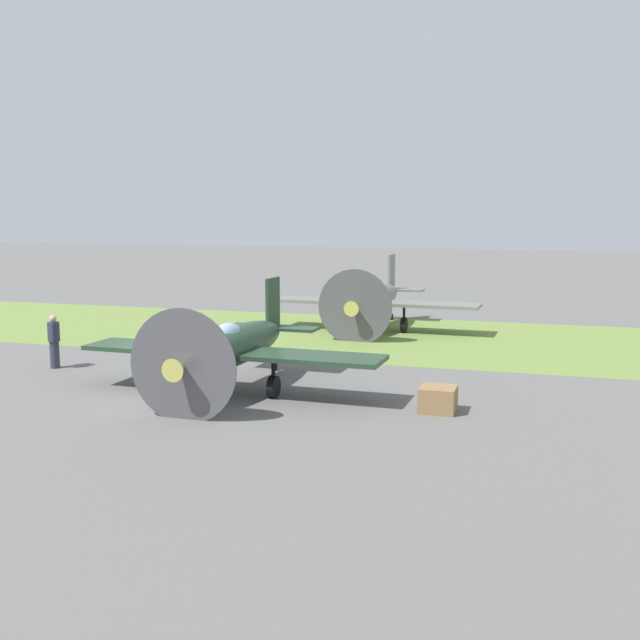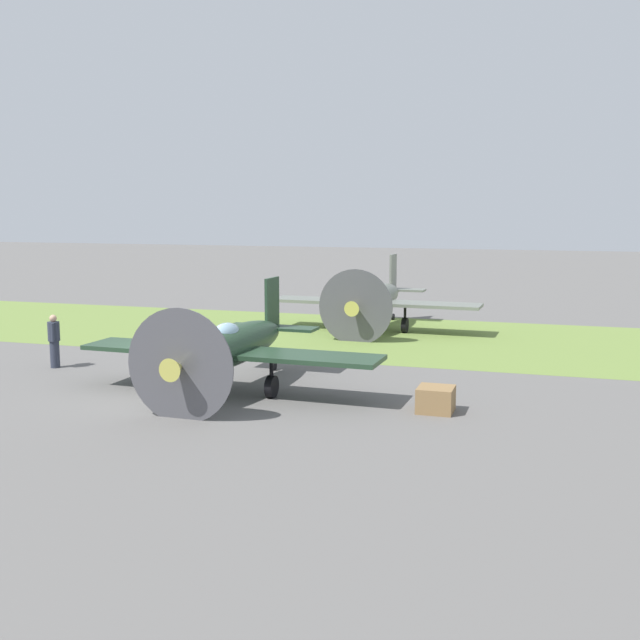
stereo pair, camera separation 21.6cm
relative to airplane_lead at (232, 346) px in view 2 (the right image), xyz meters
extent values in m
plane|color=#605E5B|center=(1.61, 0.50, -1.30)|extent=(160.00, 160.00, 0.00)
cube|color=olive|center=(1.61, -10.33, -1.30)|extent=(120.00, 11.00, 0.01)
ellipsoid|color=#233D28|center=(0.00, -0.14, 0.01)|extent=(1.28, 6.15, 1.12)
cube|color=#233D28|center=(0.01, 0.22, -0.13)|extent=(8.69, 1.76, 0.13)
cube|color=#233D28|center=(-0.08, -2.93, 0.82)|extent=(0.12, 0.99, 1.71)
cube|color=#233D28|center=(-0.08, -2.93, 0.10)|extent=(2.90, 0.89, 0.09)
cone|color=#B7B24C|center=(0.08, 3.15, 0.01)|extent=(0.59, 0.65, 0.58)
cylinder|color=#4C4C51|center=(0.08, 2.97, 0.01)|extent=(2.88, 0.11, 2.88)
ellipsoid|color=#8CB2C6|center=(0.01, 0.40, 0.40)|extent=(0.66, 1.28, 0.63)
cylinder|color=black|center=(-1.30, 0.34, -0.99)|extent=(0.21, 0.62, 0.61)
cylinder|color=black|center=(-1.30, 0.34, -0.56)|extent=(0.11, 0.11, 0.86)
cylinder|color=black|center=(1.31, 0.28, -0.99)|extent=(0.21, 0.62, 0.61)
cylinder|color=black|center=(1.31, 0.28, -0.56)|extent=(0.11, 0.11, 0.86)
cylinder|color=black|center=(-0.08, -3.02, -1.16)|extent=(0.12, 0.29, 0.29)
ellipsoid|color=slate|center=(-1.30, -12.14, 0.04)|extent=(1.34, 6.31, 1.15)
cube|color=slate|center=(-1.29, -11.77, -0.10)|extent=(8.91, 1.84, 0.13)
cube|color=slate|center=(-1.39, -15.00, 0.87)|extent=(0.12, 1.02, 1.76)
cube|color=slate|center=(-1.39, -15.00, 0.13)|extent=(2.98, 0.92, 0.09)
cone|color=#B7B24C|center=(-1.20, -8.77, 0.04)|extent=(0.61, 0.66, 0.59)
cylinder|color=#4C4C51|center=(-1.20, -8.95, 0.04)|extent=(2.96, 0.13, 2.96)
ellipsoid|color=#8CB2C6|center=(-1.28, -11.58, 0.44)|extent=(0.69, 1.31, 0.65)
cylinder|color=black|center=(-2.63, -11.63, -0.99)|extent=(0.22, 0.63, 0.63)
cylinder|color=black|center=(-2.63, -11.63, -0.54)|extent=(0.11, 0.11, 0.89)
cylinder|color=black|center=(0.05, -11.72, -0.99)|extent=(0.22, 0.63, 0.63)
cylinder|color=black|center=(0.05, -11.72, -0.54)|extent=(0.11, 0.11, 0.89)
cylinder|color=black|center=(-1.39, -15.09, -1.15)|extent=(0.12, 0.30, 0.30)
cylinder|color=#2D3342|center=(6.84, -1.30, -0.86)|extent=(0.30, 0.30, 0.88)
cylinder|color=#2D3342|center=(6.84, -1.30, -0.11)|extent=(0.38, 0.38, 0.62)
sphere|color=tan|center=(6.84, -1.30, 0.31)|extent=(0.23, 0.23, 0.23)
cylinder|color=#2D3342|center=(6.97, -1.53, -0.11)|extent=(0.11, 0.11, 0.59)
cylinder|color=#2D3342|center=(6.71, -1.08, -0.11)|extent=(0.11, 0.11, 0.59)
cylinder|color=#476633|center=(5.81, -6.22, -0.85)|extent=(0.60, 0.60, 0.90)
cube|color=olive|center=(-5.80, 0.47, -0.98)|extent=(0.90, 0.90, 0.64)
camera|label=1|loc=(-8.43, 19.45, 3.81)|focal=43.00mm
camera|label=2|loc=(-8.64, 19.38, 3.81)|focal=43.00mm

